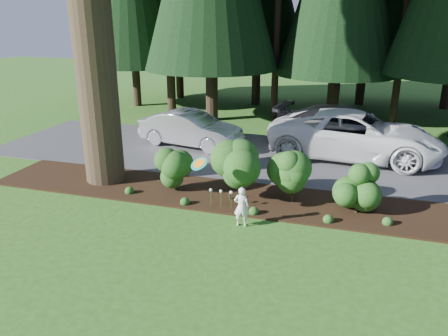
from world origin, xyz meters
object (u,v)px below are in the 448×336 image
car_dark_suv (346,128)px  frisbee (199,164)px  car_white_suv (355,135)px  child (242,207)px  car_silver_wagon (191,129)px

car_dark_suv → frisbee: size_ratio=11.33×
car_white_suv → child: (-2.68, -6.73, -0.38)m
child → frisbee: 1.55m
car_dark_suv → car_silver_wagon: bearing=111.4°
car_silver_wagon → car_white_suv: size_ratio=0.68×
car_white_suv → frisbee: size_ratio=12.61×
car_dark_suv → child: (-2.32, -7.95, -0.32)m
car_dark_suv → frisbee: (-3.46, -7.96, 0.74)m
child → car_white_suv: bearing=-117.3°
car_silver_wagon → car_dark_suv: (6.19, 1.50, 0.12)m
child → frisbee: bearing=-5.1°
car_white_suv → frisbee: bearing=154.7°
car_white_suv → car_dark_suv: 1.27m
child → frisbee: (-1.13, -0.01, 1.06)m
car_silver_wagon → car_dark_suv: bearing=-65.8°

